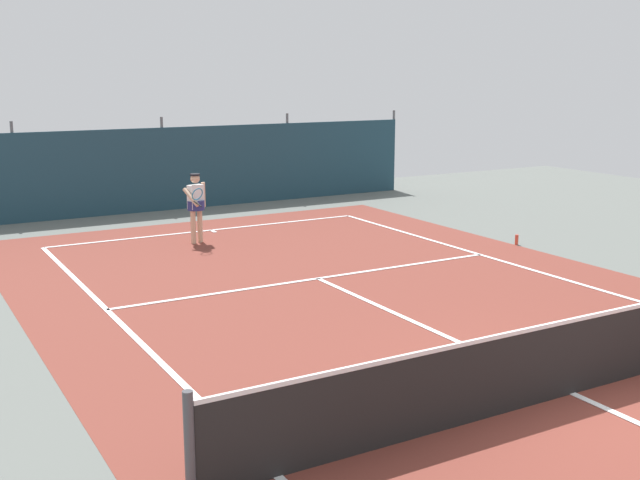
{
  "coord_description": "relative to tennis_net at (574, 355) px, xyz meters",
  "views": [
    {
      "loc": [
        -7.25,
        -6.32,
        3.91
      ],
      "look_at": [
        -0.25,
        5.88,
        0.9
      ],
      "focal_mm": 43.72,
      "sensor_mm": 36.0,
      "label": 1
    }
  ],
  "objects": [
    {
      "name": "tennis_player",
      "position": [
        -0.84,
        10.67,
        0.45
      ],
      "size": [
        0.57,
        0.82,
        1.64
      ],
      "rotation": [
        0.0,
        0.0,
        3.44
      ],
      "color": "#D8AD8C",
      "rests_on": "ground"
    },
    {
      "name": "back_fence",
      "position": [
        -0.0,
        15.87,
        0.16
      ],
      "size": [
        16.3,
        0.98,
        2.7
      ],
      "color": "#1E3D4C",
      "rests_on": "ground"
    },
    {
      "name": "tennis_net",
      "position": [
        0.0,
        0.0,
        0.0
      ],
      "size": [
        10.12,
        0.1,
        1.1
      ],
      "color": "black",
      "rests_on": "ground"
    },
    {
      "name": "tennis_ball_near_player",
      "position": [
        1.16,
        1.8,
        -0.48
      ],
      "size": [
        0.07,
        0.07,
        0.07
      ],
      "primitive_type": "sphere",
      "color": "#CCDB33",
      "rests_on": "ground"
    },
    {
      "name": "court_surface",
      "position": [
        0.0,
        0.0,
        -0.51
      ],
      "size": [
        11.02,
        26.6,
        0.01
      ],
      "color": "brown",
      "rests_on": "ground"
    },
    {
      "name": "parked_car",
      "position": [
        3.83,
        18.24,
        0.33
      ],
      "size": [
        2.03,
        4.21,
        1.68
      ],
      "rotation": [
        0.0,
        0.0,
        0.0
      ],
      "color": "navy",
      "rests_on": "ground"
    },
    {
      "name": "ground_plane",
      "position": [
        0.0,
        0.0,
        -0.51
      ],
      "size": [
        36.0,
        36.0,
        0.0
      ],
      "primitive_type": "plane",
      "color": "slate"
    },
    {
      "name": "water_bottle",
      "position": [
        5.56,
        6.78,
        -0.39
      ],
      "size": [
        0.08,
        0.08,
        0.24
      ],
      "primitive_type": "cylinder",
      "color": "#D84C38",
      "rests_on": "ground"
    }
  ]
}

